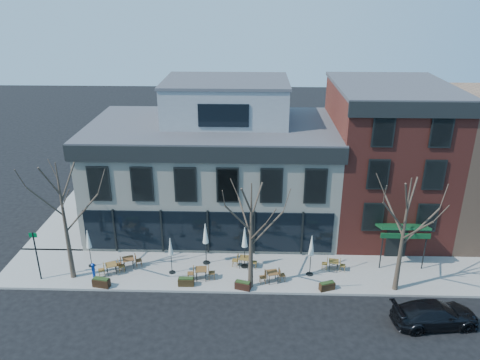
{
  "coord_description": "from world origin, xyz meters",
  "views": [
    {
      "loc": [
        3.09,
        -28.47,
        17.59
      ],
      "look_at": [
        2.16,
        2.0,
        4.93
      ],
      "focal_mm": 35.0,
      "sensor_mm": 36.0,
      "label": 1
    }
  ],
  "objects_px": {
    "parked_sedan": "(435,314)",
    "umbrella_0": "(88,241)",
    "call_box": "(93,270)",
    "cafe_set_0": "(111,268)"
  },
  "relations": [
    {
      "from": "parked_sedan",
      "to": "call_box",
      "type": "distance_m",
      "value": 20.71
    },
    {
      "from": "parked_sedan",
      "to": "umbrella_0",
      "type": "bearing_deg",
      "value": 69.4
    },
    {
      "from": "parked_sedan",
      "to": "cafe_set_0",
      "type": "xyz_separation_m",
      "value": [
        -19.41,
        4.18,
        -0.08
      ]
    },
    {
      "from": "cafe_set_0",
      "to": "umbrella_0",
      "type": "bearing_deg",
      "value": 151.32
    },
    {
      "from": "call_box",
      "to": "cafe_set_0",
      "type": "xyz_separation_m",
      "value": [
        0.98,
        0.56,
        -0.15
      ]
    },
    {
      "from": "parked_sedan",
      "to": "umbrella_0",
      "type": "xyz_separation_m",
      "value": [
        -21.04,
        5.08,
        1.37
      ]
    },
    {
      "from": "parked_sedan",
      "to": "umbrella_0",
      "type": "distance_m",
      "value": 21.69
    },
    {
      "from": "umbrella_0",
      "to": "call_box",
      "type": "bearing_deg",
      "value": -65.89
    },
    {
      "from": "parked_sedan",
      "to": "umbrella_0",
      "type": "relative_size",
      "value": 1.76
    },
    {
      "from": "call_box",
      "to": "cafe_set_0",
      "type": "distance_m",
      "value": 1.14
    }
  ]
}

